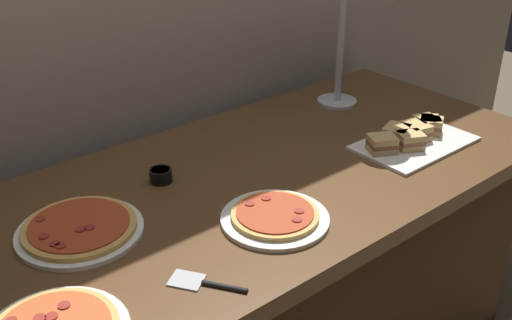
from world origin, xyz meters
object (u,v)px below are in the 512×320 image
Objects in this scene: sauce_cup_near at (161,175)px; serving_spatula at (205,283)px; pizza_plate_front at (80,229)px; sandwich_platter at (413,136)px; pizza_plate_center at (275,217)px.

serving_spatula is at bearing -110.64° from sauce_cup_near.
pizza_plate_front is 1.02m from sandwich_platter.
sauce_cup_near reaches higher than pizza_plate_center.
pizza_plate_center is at bearing -174.66° from sandwich_platter.
pizza_plate_center is 0.71× the size of sandwich_platter.
serving_spatula is (0.12, -0.34, -0.01)m from pizza_plate_front.
pizza_plate_front is 0.36m from serving_spatula.
serving_spatula is (-0.89, -0.14, -0.02)m from sandwich_platter.
sauce_cup_near is at bearing 69.36° from serving_spatula.
sauce_cup_near is (-0.72, 0.29, -0.01)m from sandwich_platter.
pizza_plate_front and pizza_plate_center have the same top height.
serving_spatula is at bearing -162.25° from pizza_plate_center.
sandwich_platter is at bearing -21.98° from sauce_cup_near.
sandwich_platter is at bearing 9.26° from serving_spatula.
pizza_plate_front reaches higher than serving_spatula.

